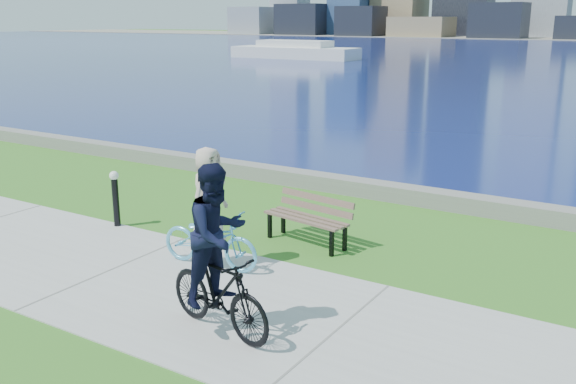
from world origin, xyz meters
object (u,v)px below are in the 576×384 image
at_px(bollard_lamp, 115,195).
at_px(cyclist_woman, 209,223).
at_px(park_bench, 310,215).
at_px(cyclist_man, 218,264).

xyz_separation_m(bollard_lamp, cyclist_woman, (2.83, -0.68, 0.12)).
relative_size(park_bench, cyclist_woman, 0.87).
distance_m(park_bench, cyclist_woman, 2.02).
relative_size(park_bench, bollard_lamp, 1.55).
xyz_separation_m(cyclist_woman, cyclist_man, (1.51, -1.71, 0.20)).
xyz_separation_m(bollard_lamp, cyclist_man, (4.34, -2.39, 0.32)).
bearing_deg(cyclist_man, bollard_lamp, 72.78).
relative_size(park_bench, cyclist_man, 0.77).
distance_m(bollard_lamp, cyclist_man, 4.96).
height_order(park_bench, cyclist_woman, cyclist_woman).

